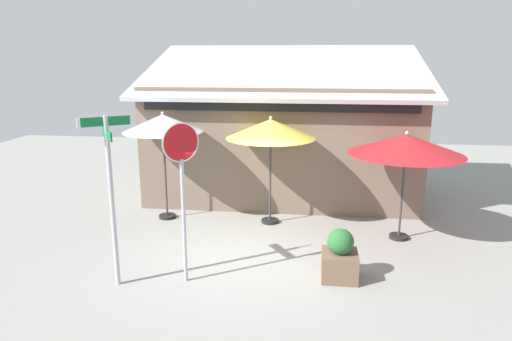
{
  "coord_description": "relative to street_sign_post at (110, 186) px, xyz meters",
  "views": [
    {
      "loc": [
        1.46,
        -9.1,
        4.18
      ],
      "look_at": [
        0.16,
        1.2,
        1.6
      ],
      "focal_mm": 32.34,
      "sensor_mm": 36.0,
      "label": 1
    }
  ],
  "objects": [
    {
      "name": "patio_umbrella_ivory_left",
      "position": [
        -0.22,
        3.68,
        0.58
      ],
      "size": [
        2.04,
        2.04,
        2.83
      ],
      "color": "black",
      "rests_on": "ground"
    },
    {
      "name": "street_sign_post",
      "position": [
        0.0,
        0.0,
        0.0
      ],
      "size": [
        0.75,
        0.7,
        3.19
      ],
      "color": "#A8AAB2",
      "rests_on": "ground"
    },
    {
      "name": "stop_sign",
      "position": [
        1.24,
        0.29,
        0.15
      ],
      "size": [
        0.54,
        0.49,
        3.05
      ],
      "color": "#A8AAB2",
      "rests_on": "ground"
    },
    {
      "name": "sidewalk_planter",
      "position": [
        4.15,
        0.76,
        -1.5
      ],
      "size": [
        0.68,
        0.68,
        1.01
      ],
      "color": "brown",
      "rests_on": "ground"
    },
    {
      "name": "cafe_building",
      "position": [
        2.65,
        6.4,
        -0.15
      ],
      "size": [
        8.19,
        4.66,
        4.54
      ],
      "color": "#705B4C",
      "rests_on": "ground"
    },
    {
      "name": "patio_umbrella_crimson_right",
      "position": [
        5.65,
        2.98,
        0.31
      ],
      "size": [
        2.6,
        2.6,
        2.55
      ],
      "color": "black",
      "rests_on": "ground"
    },
    {
      "name": "ground_plane",
      "position": [
        2.12,
        1.56,
        -1.98
      ],
      "size": [
        28.0,
        28.0,
        0.1
      ],
      "primitive_type": "cube",
      "color": "gray"
    },
    {
      "name": "patio_umbrella_mustard_center",
      "position": [
        2.53,
        3.67,
        0.5
      ],
      "size": [
        2.23,
        2.23,
        2.76
      ],
      "color": "black",
      "rests_on": "ground"
    }
  ]
}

